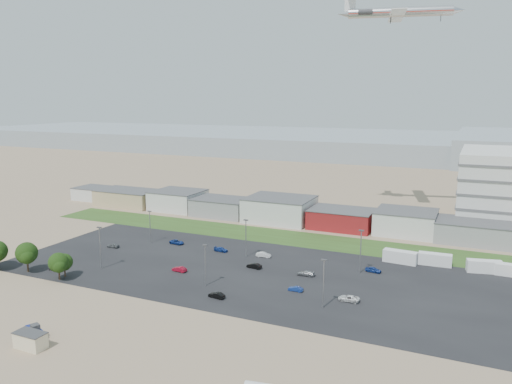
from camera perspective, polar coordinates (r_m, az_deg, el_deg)
The scene contains 33 objects.
ground at distance 109.77m, azimuth -8.31°, elevation -11.66°, with size 700.00×700.00×0.00m, color #856D54.
parking_lot at distance 123.81m, azimuth -1.29°, elevation -8.94°, with size 120.00×50.00×0.01m, color black.
grass_strip at distance 153.69m, azimuth 2.19°, elevation -5.05°, with size 160.00×16.00×0.02m, color #30491B.
hills_backdrop at distance 402.23m, azimuth 22.04°, elevation 4.52°, with size 700.00×200.00×9.00m, color gray, non-canonical shape.
building_row at distance 176.23m, azimuth -0.60°, elevation -1.68°, with size 170.00×20.00×8.00m, color silver, non-canonical shape.
portable_shed at distance 95.34m, azimuth -24.38°, elevation -15.17°, with size 5.59×2.90×2.82m, color beige, non-canonical shape.
telehandler at distance 98.80m, azimuth -24.03°, elevation -14.24°, with size 6.62×2.21×2.76m, color navy, non-canonical shape.
box_trailer_a at distance 133.99m, azimuth 16.14°, elevation -7.13°, with size 8.42×2.63×3.16m, color silver, non-canonical shape.
box_trailer_b at distance 134.86m, azimuth 19.78°, elevation -7.25°, with size 8.06×2.52×3.02m, color silver, non-canonical shape.
box_trailer_c at distance 133.85m, azimuth 24.64°, elevation -7.74°, with size 8.02×2.51×3.01m, color silver, non-canonical shape.
box_trailer_d at distance 134.08m, azimuth 27.25°, elevation -7.97°, with size 7.53×2.35×2.83m, color silver, non-canonical shape.
tree_mid at distance 133.53m, azimuth -24.72°, elevation -6.59°, with size 5.57×5.57×8.36m, color black, non-canonical shape.
tree_right at distance 125.07m, azimuth -21.64°, elevation -7.72°, with size 4.91×4.91×7.36m, color black, non-canonical shape.
tree_near at distance 126.90m, azimuth -21.06°, elevation -7.66°, with size 4.24×4.24×6.36m, color black, non-canonical shape.
lightpole_front_l at distance 129.34m, azimuth -17.36°, elevation -6.11°, with size 1.24×0.52×10.57m, color slate, non-canonical shape.
lightpole_front_m at distance 113.16m, azimuth -5.81°, elevation -8.33°, with size 1.13×0.47×9.56m, color slate, non-canonical shape.
lightpole_front_r at distance 102.01m, azimuth 7.72°, elevation -10.35°, with size 1.19×0.50×10.13m, color slate, non-canonical shape.
lightpole_back_l at distance 148.51m, azimuth -12.01°, elevation -3.93°, with size 1.12×0.47×9.53m, color slate, non-canonical shape.
lightpole_back_m at distance 132.59m, azimuth -1.16°, elevation -5.31°, with size 1.19×0.50×10.15m, color slate, non-canonical shape.
lightpole_back_r at distance 123.00m, azimuth 11.87°, elevation -6.68°, with size 1.26×0.52×10.67m, color slate, non-canonical shape.
airliner at distance 183.47m, azimuth 16.11°, elevation 19.15°, with size 41.33×28.18×12.21m, color silver, non-canonical shape.
parked_car_0 at distance 107.53m, azimuth 10.55°, elevation -11.86°, with size 2.06×4.48×1.24m, color silver.
parked_car_1 at distance 111.24m, azimuth 4.55°, elevation -10.97°, with size 1.15×3.30×1.09m, color navy.
parked_car_4 at distance 124.11m, azimuth -8.75°, elevation -8.71°, with size 1.33×3.81×1.26m, color maroon.
parked_car_5 at distance 147.39m, azimuth -16.02°, elevation -5.90°, with size 1.43×3.55×1.21m, color #595B5E.
parked_car_6 at distance 138.57m, azimuth -4.03°, elevation -6.57°, with size 1.64×4.04×1.17m, color navy.
parked_car_7 at distance 125.01m, azimuth -0.20°, elevation -8.43°, with size 1.35×3.86×1.27m, color black.
parked_car_8 at distance 125.56m, azimuth 13.26°, elevation -8.63°, with size 1.53×3.82×1.30m, color navy.
parked_car_9 at distance 146.95m, azimuth -9.04°, elevation -5.67°, with size 2.01×4.36×1.21m, color navy.
parked_car_10 at distance 132.97m, azimuth -21.85°, elevation -8.05°, with size 1.71×4.20×1.22m, color #595B5E.
parked_car_11 at distance 133.49m, azimuth 0.86°, elevation -7.18°, with size 1.38×3.96×1.31m, color silver.
parked_car_12 at distance 120.62m, azimuth 5.72°, elevation -9.22°, with size 1.71×4.20×1.22m, color #A5A5AA.
parked_car_13 at distance 107.70m, azimuth -4.51°, elevation -11.68°, with size 1.29×3.71×1.22m, color black.
Camera 1 is at (55.50, -85.25, 41.25)m, focal length 35.00 mm.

